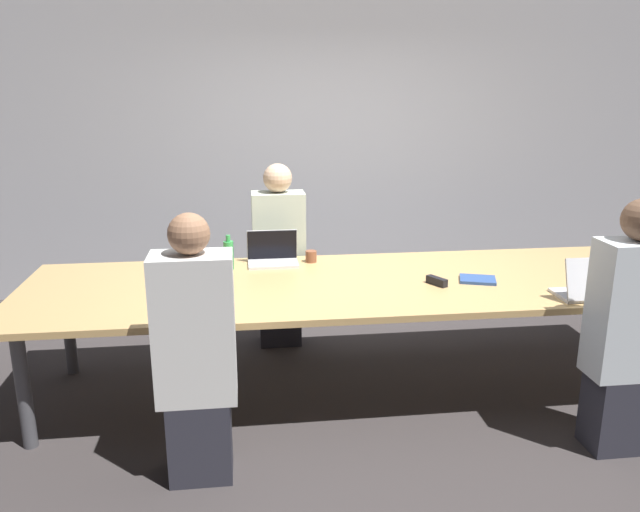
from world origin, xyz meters
TOP-DOWN VIEW (x-y plane):
  - ground_plane at (0.00, 0.00)m, footprint 24.00×24.00m
  - curtain_wall at (0.00, 2.22)m, footprint 12.00×0.06m
  - conference_table at (0.00, 0.00)m, footprint 4.42×1.31m
  - laptop_far_midleft at (-0.58, 0.49)m, footprint 0.36×0.23m
  - person_far_midleft at (-0.52, 0.84)m, footprint 0.40×0.24m
  - cup_far_midleft at (-0.31, 0.49)m, footprint 0.08×0.08m
  - bottle_far_midleft at (-0.89, 0.38)m, footprint 0.07×0.07m
  - laptop_near_right at (1.25, -0.51)m, footprint 0.36×0.26m
  - person_near_right at (1.26, -0.89)m, footprint 0.40×0.24m
  - laptop_near_left at (-1.07, -0.43)m, footprint 0.36×0.26m
  - person_near_left at (-1.04, -0.87)m, footprint 0.40×0.24m
  - stapler at (0.43, -0.14)m, footprint 0.11×0.15m
  - notebook at (0.72, -0.10)m, footprint 0.27×0.24m

SIDE VIEW (x-z plane):
  - ground_plane at x=0.00m, z-range 0.00..0.00m
  - person_near_left at x=-1.04m, z-range -0.02..1.39m
  - person_far_midleft at x=-0.52m, z-range -0.02..1.41m
  - person_near_right at x=1.26m, z-range -0.02..1.42m
  - conference_table at x=0.00m, z-range 0.33..1.09m
  - notebook at x=0.72m, z-range 0.76..0.78m
  - stapler at x=0.43m, z-range 0.76..0.81m
  - cup_far_midleft at x=-0.31m, z-range 0.76..0.84m
  - laptop_far_midleft at x=-0.58m, z-range 0.71..0.95m
  - laptop_near_right at x=1.25m, z-range 0.71..0.97m
  - laptop_near_left at x=-1.07m, z-range 0.70..0.97m
  - bottle_far_midleft at x=-0.89m, z-range 0.74..0.99m
  - curtain_wall at x=0.00m, z-range 0.00..2.80m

